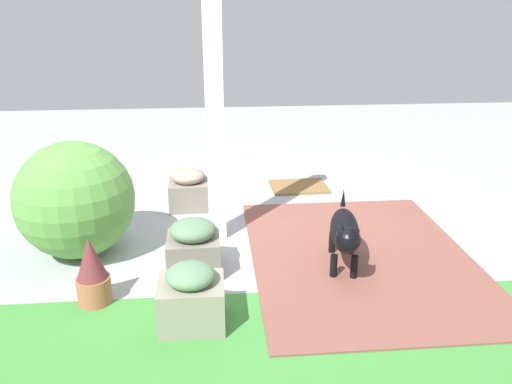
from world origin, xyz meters
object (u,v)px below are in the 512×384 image
object	(u,v)px
terracotta_pot_broad	(94,184)
dog	(345,232)
stone_planter_nearest	(189,189)
stone_planter_mid	(194,247)
doormat	(299,187)
porch_pillar	(214,106)
stone_planter_far	(191,297)
terracotta_pot_spiky	(92,273)
round_shrub	(75,200)

from	to	relation	value
terracotta_pot_broad	dog	xyz separation A→B (m)	(-2.23, 1.58, 0.09)
stone_planter_nearest	stone_planter_mid	world-z (taller)	stone_planter_mid
stone_planter_nearest	dog	bearing A→B (deg)	131.32
dog	doormat	distance (m)	1.92
stone_planter_mid	porch_pillar	bearing A→B (deg)	-106.99
doormat	terracotta_pot_broad	bearing A→B (deg)	8.26
stone_planter_mid	stone_planter_far	size ratio (longest dim) A/B	1.00
terracotta_pot_spiky	terracotta_pot_broad	xyz separation A→B (m)	(0.37, -1.88, -0.00)
porch_pillar	doormat	size ratio (longest dim) A/B	3.77
stone_planter_nearest	terracotta_pot_spiky	xyz separation A→B (m)	(0.60, 1.73, 0.04)
stone_planter_far	dog	size ratio (longest dim) A/B	0.54
round_shrub	dog	bearing A→B (deg)	167.39
porch_pillar	dog	size ratio (longest dim) A/B	2.89
stone_planter_nearest	stone_planter_mid	bearing A→B (deg)	93.51
terracotta_pot_spiky	terracotta_pot_broad	distance (m)	1.92
terracotta_pot_broad	porch_pillar	bearing A→B (deg)	145.74
terracotta_pot_broad	dog	world-z (taller)	dog
terracotta_pot_broad	doormat	xyz separation A→B (m)	(-2.20, -0.32, -0.22)
stone_planter_mid	round_shrub	size ratio (longest dim) A/B	0.45
porch_pillar	round_shrub	xyz separation A→B (m)	(1.15, 0.24, -0.70)
stone_planter_mid	stone_planter_far	bearing A→B (deg)	90.35
stone_planter_mid	doormat	world-z (taller)	stone_planter_mid
terracotta_pot_spiky	stone_planter_far	bearing A→B (deg)	154.87
stone_planter_mid	dog	distance (m)	1.18
round_shrub	doormat	bearing A→B (deg)	-145.93
stone_planter_mid	terracotta_pot_broad	world-z (taller)	stone_planter_mid
stone_planter_far	terracotta_pot_spiky	world-z (taller)	terracotta_pot_spiky
stone_planter_far	terracotta_pot_spiky	xyz separation A→B (m)	(0.69, -0.32, 0.03)
stone_planter_nearest	round_shrub	xyz separation A→B (m)	(0.88, 0.95, 0.28)
porch_pillar	terracotta_pot_broad	bearing A→B (deg)	-34.26
round_shrub	terracotta_pot_broad	distance (m)	1.13
stone_planter_mid	terracotta_pot_broad	bearing A→B (deg)	-54.74
terracotta_pot_broad	doormat	distance (m)	2.24
terracotta_pot_spiky	porch_pillar	bearing A→B (deg)	-130.68
terracotta_pot_broad	dog	size ratio (longest dim) A/B	0.50
stone_planter_mid	doormat	distance (m)	2.16
stone_planter_nearest	terracotta_pot_spiky	size ratio (longest dim) A/B	0.83
porch_pillar	terracotta_pot_spiky	distance (m)	1.65
doormat	stone_planter_mid	bearing A→B (deg)	57.88
round_shrub	doormat	distance (m)	2.58
porch_pillar	stone_planter_nearest	xyz separation A→B (m)	(0.28, -0.70, -0.99)
terracotta_pot_spiky	terracotta_pot_broad	world-z (taller)	terracotta_pot_spiky
porch_pillar	stone_planter_mid	bearing A→B (deg)	73.01
stone_planter_far	terracotta_pot_broad	distance (m)	2.45
terracotta_pot_spiky	dog	xyz separation A→B (m)	(-1.86, -0.31, 0.09)
stone_planter_nearest	terracotta_pot_broad	world-z (taller)	stone_planter_nearest
stone_planter_mid	terracotta_pot_spiky	world-z (taller)	terracotta_pot_spiky
stone_planter_mid	terracotta_pot_spiky	xyz separation A→B (m)	(0.69, 0.38, 0.03)
porch_pillar	stone_planter_far	world-z (taller)	porch_pillar
terracotta_pot_broad	stone_planter_far	bearing A→B (deg)	115.73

